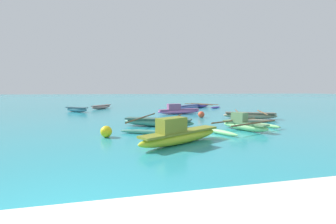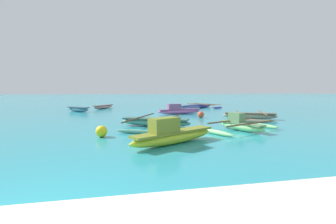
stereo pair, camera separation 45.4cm
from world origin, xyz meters
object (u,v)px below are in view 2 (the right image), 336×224
Objects in this scene: moored_boat_2 at (103,107)px; moored_boat_4 at (250,116)px; mooring_buoy_0 at (201,115)px; moored_boat_0 at (241,125)px; moored_boat_8 at (190,107)px; moored_boat_1 at (179,110)px; moored_boat_3 at (155,122)px; moored_boat_6 at (203,106)px; moored_boat_7 at (173,134)px; mooring_buoy_2 at (102,131)px; moored_boat_5 at (78,109)px.

moored_boat_2 is 0.67× the size of moored_boat_4.
moored_boat_4 is 9.14× the size of mooring_buoy_0.
moored_boat_4 is at bearing 120.67° from moored_boat_0.
moored_boat_4 reaches higher than moored_boat_8.
moored_boat_8 is at bearing 53.18° from moored_boat_1.
moored_boat_6 is at bearing 86.72° from moored_boat_3.
moored_boat_6 is (7.24, 12.53, -0.05)m from moored_boat_3.
mooring_buoy_2 is (-2.62, 1.75, -0.11)m from moored_boat_7.
moored_boat_4 is 1.26× the size of moored_boat_8.
moored_boat_0 is 14.94m from moored_boat_6.
moored_boat_5 is (-12.26, 7.78, 0.01)m from moored_boat_4.
moored_boat_8 is (-2.20, -2.26, 0.07)m from moored_boat_6.
mooring_buoy_0 is at bearing -143.53° from moored_boat_8.
moored_boat_5 is 5.00× the size of mooring_buoy_0.
moored_boat_3 reaches higher than mooring_buoy_0.
moored_boat_2 is at bearing 127.72° from mooring_buoy_0.
moored_boat_7 is at bearing -113.71° from moored_boat_1.
moored_boat_7 is at bearing -62.25° from moored_boat_3.
moored_boat_7 is (3.82, -16.70, 0.12)m from moored_boat_2.
mooring_buoy_2 is at bearing -142.30° from moored_boat_2.
moored_boat_6 is 9.78× the size of mooring_buoy_2.
moored_boat_0 reaches higher than mooring_buoy_2.
moored_boat_7 is at bearing -141.18° from moored_boat_6.
moored_boat_7 reaches higher than moored_boat_3.
moored_boat_3 reaches higher than moored_boat_5.
mooring_buoy_0 is (-3.59, -9.41, 0.04)m from moored_boat_6.
mooring_buoy_2 is (-7.59, -12.53, -0.02)m from moored_boat_8.
moored_boat_1 is at bearing 107.17° from mooring_buoy_0.
moored_boat_7 reaches higher than mooring_buoy_0.
moored_boat_3 is 11.45m from moored_boat_8.
moored_boat_0 reaches higher than moored_boat_2.
moored_boat_3 reaches higher than moored_boat_4.
mooring_buoy_0 is (9.30, -6.44, -0.01)m from moored_boat_5.
moored_boat_0 is at bearing -130.91° from moored_boat_6.
moored_boat_7 is 1.08× the size of moored_boat_8.
moored_boat_2 is at bearing 157.87° from moored_boat_4.
mooring_buoy_2 is (1.20, -14.95, 0.01)m from moored_boat_2.
mooring_buoy_0 is (0.89, -2.88, -0.07)m from moored_boat_1.
moored_boat_0 reaches higher than moored_boat_6.
moored_boat_6 is at bearing 69.11° from mooring_buoy_0.
moored_boat_0 is 1.76× the size of moored_boat_5.
moored_boat_3 is 1.41× the size of moored_boat_7.
moored_boat_3 is at bearing -139.41° from mooring_buoy_0.
moored_boat_3 is at bearing -140.50° from moored_boat_4.
moored_boat_5 is 0.64× the size of moored_boat_7.
moored_boat_6 is 10.17× the size of mooring_buoy_0.
moored_boat_1 is at bearing 92.07° from moored_boat_3.
moored_boat_3 reaches higher than moored_boat_6.
moored_boat_2 is 10.99m from moored_boat_6.
moored_boat_6 is (3.40, 14.55, -0.08)m from moored_boat_0.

